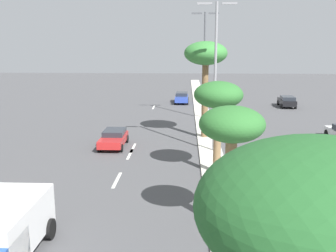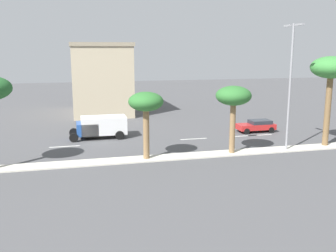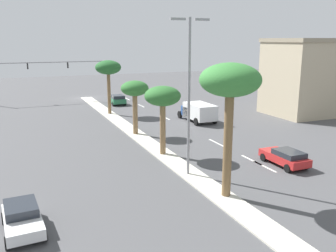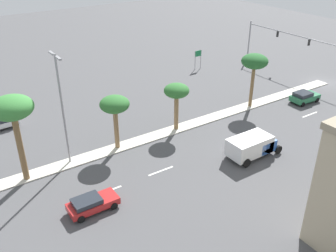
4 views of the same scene
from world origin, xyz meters
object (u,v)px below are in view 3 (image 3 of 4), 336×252
(sedan_white_front, at_px, (22,218))
(palm_tree_outboard, at_px, (163,98))
(palm_tree_trailing, at_px, (230,84))
(box_truck, at_px, (198,111))
(commercial_building, at_px, (314,76))
(sedan_red_center, at_px, (285,157))
(street_lamp_front, at_px, (189,87))
(sedan_green_rear, at_px, (117,99))
(palm_tree_front, at_px, (135,90))
(traffic_signal_gantry, at_px, (20,75))
(palm_tree_far, at_px, (108,69))

(sedan_white_front, bearing_deg, palm_tree_outboard, -141.65)
(palm_tree_trailing, distance_m, box_truck, 23.07)
(palm_tree_outboard, bearing_deg, commercial_building, -159.89)
(sedan_red_center, bearing_deg, street_lamp_front, -7.83)
(street_lamp_front, bearing_deg, box_truck, -119.87)
(sedan_green_rear, bearing_deg, commercial_building, 142.61)
(box_truck, bearing_deg, street_lamp_front, 60.13)
(palm_tree_trailing, xyz_separation_m, sedan_white_front, (12.05, -0.46, -6.43))
(sedan_red_center, bearing_deg, palm_tree_front, -60.77)
(traffic_signal_gantry, height_order, street_lamp_front, street_lamp_front)
(palm_tree_outboard, xyz_separation_m, palm_tree_trailing, (-0.37, 9.70, 2.18))
(palm_tree_trailing, xyz_separation_m, street_lamp_front, (0.52, -4.43, -0.62))
(commercial_building, relative_size, box_truck, 2.13)
(traffic_signal_gantry, relative_size, sedan_red_center, 4.48)
(street_lamp_front, height_order, sedan_green_rear, street_lamp_front)
(palm_tree_front, xyz_separation_m, sedan_red_center, (-7.84, 14.01, -3.97))
(traffic_signal_gantry, distance_m, palm_tree_far, 18.06)
(palm_tree_front, relative_size, palm_tree_outboard, 0.95)
(palm_tree_far, bearing_deg, palm_tree_trailing, 90.25)
(traffic_signal_gantry, bearing_deg, palm_tree_trailing, 103.62)
(palm_tree_front, bearing_deg, commercial_building, -176.08)
(palm_tree_outboard, xyz_separation_m, box_truck, (-9.09, -10.82, -3.73))
(traffic_signal_gantry, distance_m, sedan_red_center, 44.41)
(traffic_signal_gantry, relative_size, sedan_green_rear, 4.55)
(palm_tree_outboard, xyz_separation_m, street_lamp_front, (0.16, 5.27, 1.56))
(sedan_red_center, bearing_deg, commercial_building, -138.46)
(commercial_building, height_order, sedan_white_front, commercial_building)
(palm_tree_far, bearing_deg, traffic_signal_gantry, -54.42)
(commercial_building, height_order, palm_tree_far, commercial_building)
(street_lamp_front, xyz_separation_m, box_truck, (-9.24, -16.09, -5.30))
(sedan_red_center, distance_m, sedan_green_rear, 33.22)
(commercial_building, distance_m, box_truck, 17.05)
(palm_tree_front, height_order, sedan_red_center, palm_tree_front)
(palm_tree_far, xyz_separation_m, palm_tree_outboard, (0.24, 19.39, -1.09))
(palm_tree_outboard, distance_m, sedan_white_front, 15.48)
(box_truck, bearing_deg, sedan_green_rear, -69.60)
(traffic_signal_gantry, relative_size, sedan_white_front, 4.61)
(palm_tree_far, bearing_deg, box_truck, 135.92)
(street_lamp_front, height_order, box_truck, street_lamp_front)
(traffic_signal_gantry, xyz_separation_m, sedan_red_center, (-18.09, 40.39, -3.72))
(traffic_signal_gantry, xyz_separation_m, box_truck, (-19.31, 23.19, -3.20))
(street_lamp_front, relative_size, sedan_green_rear, 2.70)
(palm_tree_far, relative_size, palm_tree_front, 1.26)
(palm_tree_trailing, relative_size, sedan_white_front, 2.05)
(palm_tree_outboard, height_order, box_truck, palm_tree_outboard)
(palm_tree_far, xyz_separation_m, palm_tree_front, (0.22, 11.75, -1.38))
(sedan_green_rear, bearing_deg, palm_tree_trailing, 85.46)
(palm_tree_trailing, xyz_separation_m, sedan_red_center, (-7.50, -3.33, -6.44))
(street_lamp_front, bearing_deg, sedan_red_center, 172.17)
(traffic_signal_gantry, height_order, palm_tree_trailing, palm_tree_trailing)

